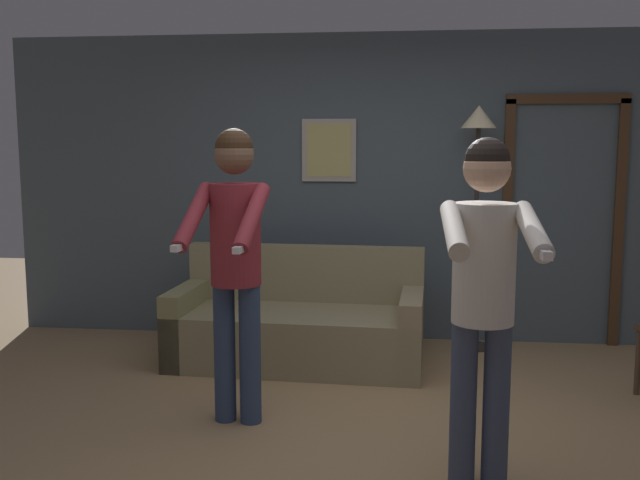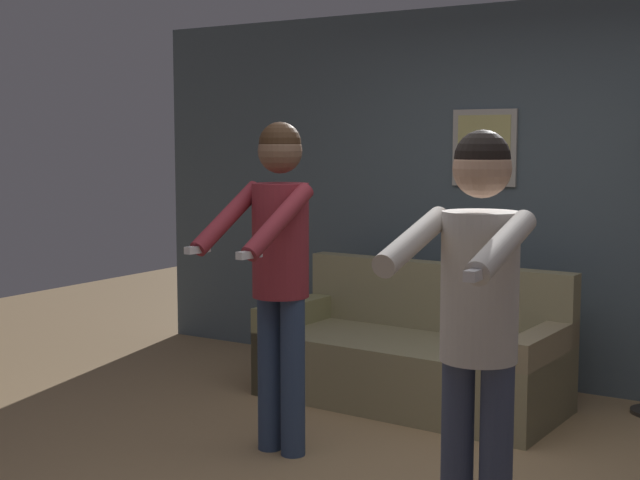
% 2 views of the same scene
% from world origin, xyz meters
% --- Properties ---
extents(back_wall_assembly, '(6.40, 0.10, 2.60)m').
position_xyz_m(back_wall_assembly, '(0.02, 2.27, 1.30)').
color(back_wall_assembly, '#4C5B65').
rests_on(back_wall_assembly, ground_plane).
extents(couch, '(1.94, 0.94, 0.87)m').
position_xyz_m(couch, '(-0.57, 1.46, 0.28)').
color(couch, gray).
rests_on(couch, ground_plane).
extents(person_standing_left, '(0.47, 0.68, 1.77)m').
position_xyz_m(person_standing_left, '(-0.77, 0.23, 1.08)').
color(person_standing_left, navy).
rests_on(person_standing_left, ground_plane).
extents(person_standing_right, '(0.44, 0.72, 1.71)m').
position_xyz_m(person_standing_right, '(0.60, -0.42, 1.04)').
color(person_standing_right, '#3E4864').
rests_on(person_standing_right, ground_plane).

